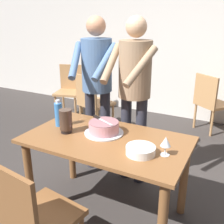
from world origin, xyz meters
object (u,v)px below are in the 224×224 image
wine_glass_near (166,142)px  background_chair_1 (211,101)px  hurricane_lamp (66,121)px  chair_near_side (33,216)px  main_dining_table (106,152)px  cake_on_platter (104,128)px  plate_stack (141,150)px  person_standing_beside (97,79)px  background_chair_2 (70,88)px  cake_knife (99,119)px  person_cutting_cake (134,85)px  water_bottle (59,114)px  background_chair_0 (93,101)px

wine_glass_near → background_chair_1: bearing=90.0°
wine_glass_near → background_chair_1: 2.45m
hurricane_lamp → chair_near_side: bearing=-71.0°
main_dining_table → cake_on_platter: 0.21m
main_dining_table → plate_stack: size_ratio=6.20×
chair_near_side → person_standing_beside: bearing=103.7°
plate_stack → background_chair_2: bearing=136.3°
wine_glass_near → cake_on_platter: bearing=167.9°
background_chair_2 → cake_on_platter: bearing=-47.0°
cake_knife → main_dining_table: bearing=-39.7°
person_cutting_cake → background_chair_1: person_cutting_cake is taller
cake_knife → hurricane_lamp: (-0.24, -0.16, -0.01)m
water_bottle → chair_near_side: bearing=-63.7°
cake_knife → chair_near_side: chair_near_side is taller
background_chair_0 → hurricane_lamp: bearing=-65.6°
wine_glass_near → hurricane_lamp: hurricane_lamp is taller
water_bottle → background_chair_2: 2.41m
person_standing_beside → background_chair_2: bearing=135.6°
cake_knife → water_bottle: (-0.39, -0.07, -0.00)m
wine_glass_near → chair_near_side: bearing=-131.7°
background_chair_0 → background_chair_1: size_ratio=1.00×
background_chair_1 → hurricane_lamp: bearing=-110.0°
hurricane_lamp → background_chair_1: 2.61m
water_bottle → hurricane_lamp: (0.15, -0.09, -0.01)m
main_dining_table → hurricane_lamp: hurricane_lamp is taller
person_cutting_cake → background_chair_2: (-1.84, 1.40, -0.58)m
person_cutting_cake → cake_knife: bearing=-103.1°
person_standing_beside → chair_near_side: size_ratio=1.91×
hurricane_lamp → person_cutting_cake: size_ratio=0.12×
wine_glass_near → background_chair_1: (-0.00, 2.42, -0.36)m
person_cutting_cake → chair_near_side: 1.49m
wine_glass_near → hurricane_lamp: (-0.88, -0.01, 0.00)m
water_bottle → background_chair_1: bearing=66.2°
person_cutting_cake → hurricane_lamp: bearing=-118.3°
main_dining_table → water_bottle: 0.57m
wine_glass_near → water_bottle: (-1.03, 0.08, 0.01)m
cake_on_platter → person_standing_beside: 0.74m
background_chair_0 → background_chair_2: same height
cake_knife → cake_on_platter: bearing=-25.9°
cake_knife → chair_near_side: 0.95m
cake_knife → background_chair_1: (0.64, 2.27, -0.37)m
cake_on_platter → background_chair_1: 2.39m
cake_on_platter → background_chair_0: size_ratio=0.38×
water_bottle → hurricane_lamp: water_bottle is taller
cake_knife → background_chair_2: (-1.73, 1.89, -0.37)m
cake_knife → background_chair_2: bearing=132.4°
background_chair_1 → cake_knife: bearing=-105.9°
background_chair_0 → background_chair_1: (1.61, 0.83, 0.00)m
cake_knife → wine_glass_near: 0.66m
cake_on_platter → water_bottle: size_ratio=1.36×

